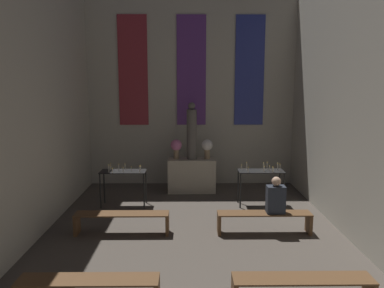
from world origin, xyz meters
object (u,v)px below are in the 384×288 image
Objects in this scene: pew_second_right at (303,286)px; statue at (192,133)px; altar at (192,175)px; person_seated at (276,197)px; pew_back_right at (264,218)px; candle_rack_right at (261,176)px; candle_rack_left at (123,176)px; pew_second_left at (89,287)px; flower_vase_left at (176,147)px; pew_back_left at (122,219)px; flower_vase_right at (207,147)px.

statue is at bearing 104.46° from pew_second_right.
statue reaches higher than altar.
pew_back_right is at bearing 180.00° from person_seated.
candle_rack_right is at bearing 86.46° from pew_second_right.
pew_second_right is (3.11, -4.32, -0.43)m from candle_rack_left.
candle_rack_right is 0.59× the size of pew_back_right.
pew_second_left is (0.26, -4.32, -0.43)m from candle_rack_left.
flower_vase_left is 0.49× the size of candle_rack_left.
flower_vase_left is 2.50m from candle_rack_right.
candle_rack_right is (1.69, -1.21, 0.28)m from altar.
candle_rack_right is at bearing -35.62° from altar.
pew_second_left is 3.82m from pew_back_right.
person_seated is at bearing -28.01° from candle_rack_left.
pew_second_left and pew_back_left have the same top height.
flower_vase_left is at bearing 121.83° from pew_back_right.
person_seated reaches higher than pew_second_left.
candle_rack_left is (-1.26, -1.21, -0.53)m from flower_vase_left.
altar is 0.84× the size of statue.
altar reaches higher than pew_second_right.
person_seated is at bearing -0.00° from pew_back_right.
candle_rack_left is 0.59× the size of pew_second_right.
altar is 0.70× the size of pew_back_right.
flower_vase_right is at bearing 71.48° from pew_second_left.
flower_vase_right is at bearing 112.18° from person_seated.
flower_vase_left reaches higher than pew_second_left.
candle_rack_right is 0.59× the size of pew_second_left.
pew_second_left is 1.00× the size of pew_back_right.
altar is 2.10m from candle_rack_right.
statue is 0.58m from flower_vase_right.
candle_rack_right is 4.34m from pew_second_right.
candle_rack_right reaches higher than pew_back_left.
pew_second_right is at bearing -90.00° from pew_back_right.
candle_rack_left reaches higher than pew_back_left.
statue is 3.57m from pew_back_left.
pew_back_right is (1.85, -2.98, -0.96)m from flower_vase_left.
statue is 0.83× the size of pew_second_right.
pew_back_right is (1.00, -2.98, -0.96)m from flower_vase_right.
person_seated is at bearing -0.00° from pew_back_left.
pew_back_left is at bearing -81.56° from candle_rack_left.
statue reaches higher than pew_second_right.
flower_vase_right is 0.29× the size of pew_second_right.
candle_rack_left is 1.00× the size of candle_rack_right.
statue is 0.83× the size of pew_back_left.
statue reaches higher than person_seated.
candle_rack_right is at bearing 81.44° from pew_back_right.
flower_vase_right is at bearing 100.25° from pew_second_right.
altar is 1.20m from statue.
pew_back_right is at bearing -98.56° from candle_rack_right.
candle_rack_left is 3.77m from person_seated.
pew_second_left is at bearing -104.46° from altar.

